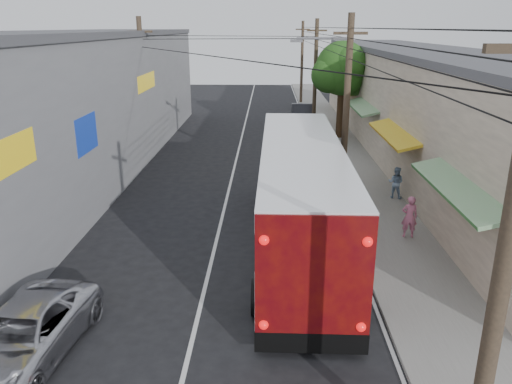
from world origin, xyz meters
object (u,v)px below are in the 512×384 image
coach_bus (300,195)px  parked_car_far (302,114)px  pedestrian_near (409,217)px  jeepney (23,335)px  pedestrian_far (396,182)px  parked_car_mid (308,129)px  parked_suv (329,183)px

coach_bus → parked_car_far: (1.60, 23.46, -1.14)m
pedestrian_near → parked_car_far: bearing=-79.1°
pedestrian_near → coach_bus: bearing=13.4°
jeepney → pedestrian_far: size_ratio=3.28×
coach_bus → pedestrian_far: coach_bus is taller
coach_bus → jeepney: bearing=-135.0°
pedestrian_near → parked_car_mid: bearing=-77.0°
coach_bus → parked_car_mid: 17.59m
parked_car_mid → pedestrian_near: pedestrian_near is taller
jeepney → parked_car_mid: 25.52m
coach_bus → jeepney: (-6.80, -6.61, -1.27)m
jeepney → pedestrian_near: 13.00m
parked_suv → pedestrian_near: 5.03m
jeepney → parked_car_mid: (8.40, 24.09, 0.16)m
parked_car_far → pedestrian_near: size_ratio=3.03×
pedestrian_far → pedestrian_near: bearing=110.0°
parked_car_far → pedestrian_far: 18.67m
parked_suv → parked_car_mid: bearing=85.4°
parked_car_mid → parked_car_far: 5.97m
coach_bus → pedestrian_near: 4.19m
pedestrian_far → jeepney: bearing=73.1°
coach_bus → parked_suv: bearing=73.2°
parked_car_mid → pedestrian_near: (2.42, -16.88, 0.10)m
pedestrian_near → pedestrian_far: bearing=-92.6°
coach_bus → parked_suv: (1.60, 5.01, -1.11)m
jeepney → parked_car_mid: bearing=76.2°
jeepney → pedestrian_near: size_ratio=2.99×
parked_car_far → parked_suv: bearing=-89.1°
parked_car_mid → parked_car_far: bearing=88.9°
parked_suv → parked_car_mid: 12.47m
parked_car_mid → pedestrian_far: size_ratio=3.33×
parked_car_far → coach_bus: bearing=-93.0°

